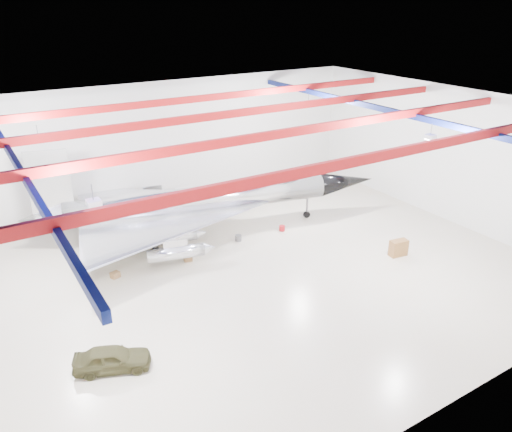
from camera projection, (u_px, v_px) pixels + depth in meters
floor at (238, 278)px, 33.52m from camera, size 40.00×40.00×0.00m
wall_back at (150, 147)px, 43.01m from camera, size 40.00×0.00×40.00m
wall_right at (448, 155)px, 40.97m from camera, size 0.00×30.00×30.00m
ceiling at (235, 116)px, 29.12m from camera, size 40.00×40.00×0.00m
ceiling_structure at (235, 127)px, 29.39m from camera, size 39.50×29.50×1.08m
jet_aircraft at (200, 203)px, 39.13m from camera, size 28.22×19.57×7.79m
jeep at (112, 359)px, 25.07m from camera, size 4.11×2.87×1.30m
desk at (398, 248)px, 36.31m from camera, size 1.40×0.84×1.21m
crate_ply at (115, 275)px, 33.56m from camera, size 0.70×0.63×0.40m
toolbox_red at (169, 230)px, 40.06m from camera, size 0.60×0.53×0.35m
engine_drum at (238, 238)px, 38.68m from camera, size 0.54×0.54×0.46m
crate_small at (79, 268)px, 34.56m from camera, size 0.39×0.32×0.27m
tool_chest at (282, 228)px, 40.36m from camera, size 0.63×0.63×0.43m
oil_barrel at (188, 258)px, 35.70m from camera, size 0.67×0.58×0.41m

